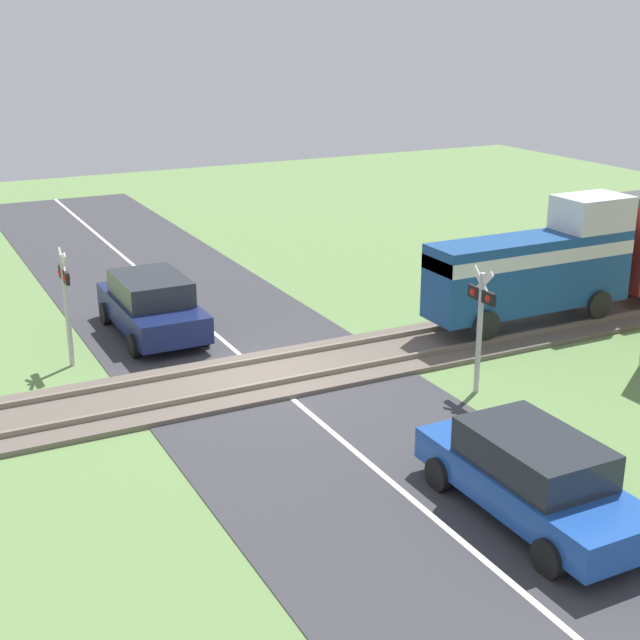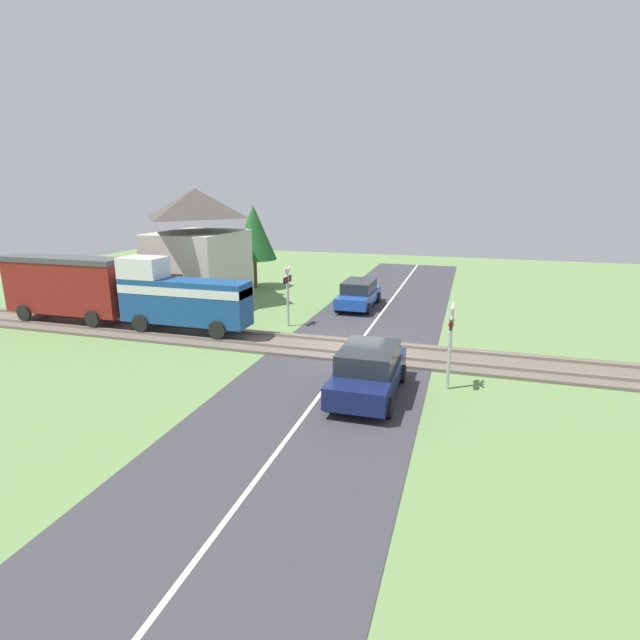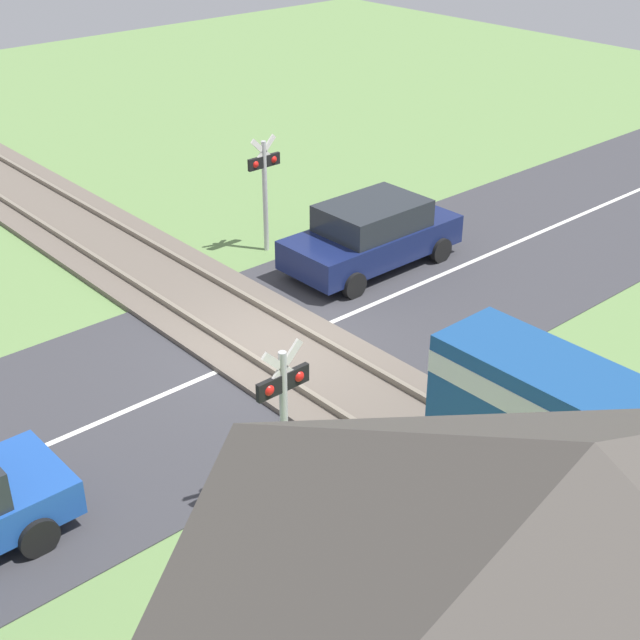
# 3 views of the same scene
# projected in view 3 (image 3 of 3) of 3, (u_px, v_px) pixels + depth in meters

# --- Properties ---
(ground_plane) EXTENTS (60.00, 60.00, 0.00)m
(ground_plane) POSITION_uv_depth(u_px,v_px,m) (274.00, 348.00, 17.63)
(ground_plane) COLOR #66894C
(road_surface) EXTENTS (48.00, 6.40, 0.02)m
(road_surface) POSITION_uv_depth(u_px,v_px,m) (274.00, 347.00, 17.63)
(road_surface) COLOR #38383D
(road_surface) RESTS_ON ground_plane
(track_bed) EXTENTS (2.80, 48.00, 0.24)m
(track_bed) POSITION_uv_depth(u_px,v_px,m) (274.00, 345.00, 17.60)
(track_bed) COLOR #665B51
(track_bed) RESTS_ON ground_plane
(car_near_crossing) EXTENTS (4.32, 1.98, 1.59)m
(car_near_crossing) POSITION_uv_depth(u_px,v_px,m) (372.00, 234.00, 20.55)
(car_near_crossing) COLOR #141E4C
(car_near_crossing) RESTS_ON ground_plane
(crossing_signal_west_approach) EXTENTS (0.90, 0.18, 2.84)m
(crossing_signal_west_approach) POSITION_uv_depth(u_px,v_px,m) (265.00, 178.00, 20.90)
(crossing_signal_west_approach) COLOR #B7B7B7
(crossing_signal_west_approach) RESTS_ON ground_plane
(crossing_signal_east_approach) EXTENTS (0.90, 0.18, 2.84)m
(crossing_signal_east_approach) POSITION_uv_depth(u_px,v_px,m) (284.00, 406.00, 12.60)
(crossing_signal_east_approach) COLOR #B7B7B7
(crossing_signal_east_approach) RESTS_ON ground_plane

